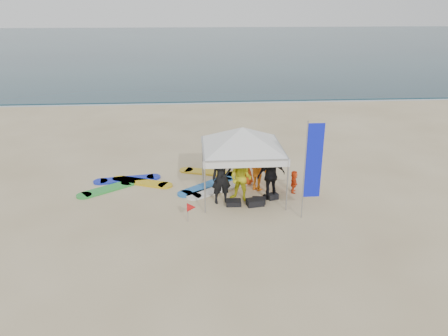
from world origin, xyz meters
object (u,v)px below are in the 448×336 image
at_px(person_yellow, 241,178).
at_px(person_orange_a, 258,169).
at_px(person_orange_b, 245,164).
at_px(marker_pennant, 191,207).
at_px(feather_flag, 313,162).
at_px(person_black_b, 271,175).
at_px(canopy_tent, 242,128).
at_px(person_black_a, 221,178).
at_px(surfboard_spread, 171,183).
at_px(person_seated, 294,182).

bearing_deg(person_yellow, person_orange_a, 79.40).
distance_m(person_orange_b, marker_pennant, 3.50).
relative_size(person_yellow, feather_flag, 0.51).
height_order(person_black_b, canopy_tent, canopy_tent).
xyz_separation_m(person_black_a, surfboard_spread, (-1.79, 1.75, -0.88)).
distance_m(person_seated, surfboard_spread, 4.58).
bearing_deg(person_yellow, feather_flag, -5.14).
relative_size(person_black_b, surfboard_spread, 0.29).
bearing_deg(canopy_tent, person_black_b, -21.82).
distance_m(person_orange_a, feather_flag, 2.83).
distance_m(person_orange_b, surfboard_spread, 2.89).
height_order(person_yellow, surfboard_spread, person_yellow).
distance_m(person_yellow, surfboard_spread, 3.05).
xyz_separation_m(person_black_b, person_orange_b, (-0.74, 1.33, -0.06)).
xyz_separation_m(person_black_a, marker_pennant, (-1.03, -1.33, -0.42)).
height_order(person_black_a, canopy_tent, canopy_tent).
bearing_deg(surfboard_spread, feather_flag, -34.26).
bearing_deg(surfboard_spread, person_orange_a, -13.83).
bearing_deg(person_orange_a, feather_flag, 162.44).
distance_m(feather_flag, surfboard_spread, 5.74).
bearing_deg(canopy_tent, person_yellow, -100.35).
bearing_deg(person_yellow, marker_pennant, -109.04).
xyz_separation_m(canopy_tent, feather_flag, (1.95, -1.89, -0.60)).
relative_size(person_orange_a, person_seated, 1.97).
bearing_deg(marker_pennant, surfboard_spread, 103.90).
relative_size(person_orange_a, canopy_tent, 0.43).
xyz_separation_m(person_black_b, person_seated, (0.92, 0.46, -0.46)).
relative_size(person_black_a, person_seated, 2.21).
height_order(person_black_a, person_orange_b, person_black_a).
bearing_deg(marker_pennant, person_black_a, 52.40).
height_order(feather_flag, surfboard_spread, feather_flag).
height_order(marker_pennant, surfboard_spread, marker_pennant).
xyz_separation_m(person_black_a, feather_flag, (2.70, -1.31, 0.96)).
distance_m(person_black_a, surfboard_spread, 2.65).
bearing_deg(person_black_b, person_seated, -169.62).
height_order(person_seated, surfboard_spread, person_seated).
relative_size(person_yellow, person_seated, 1.98).
height_order(person_black_b, person_orange_b, person_black_b).
distance_m(person_yellow, person_orange_a, 1.11).
distance_m(person_orange_a, person_seated, 1.36).
bearing_deg(surfboard_spread, canopy_tent, -24.69).
height_order(person_black_a, surfboard_spread, person_black_a).
relative_size(person_orange_b, feather_flag, 0.51).
distance_m(person_orange_a, canopy_tent, 1.82).
distance_m(person_yellow, person_black_b, 1.06).
bearing_deg(person_orange_a, marker_pennant, 86.10).
bearing_deg(feather_flag, person_orange_b, 121.30).
height_order(person_seated, canopy_tent, canopy_tent).
relative_size(person_orange_b, marker_pennant, 2.55).
distance_m(person_black_a, canopy_tent, 1.83).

